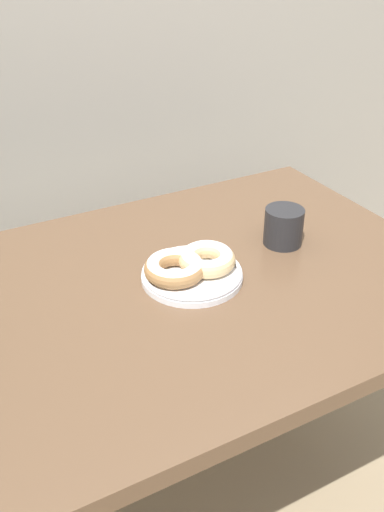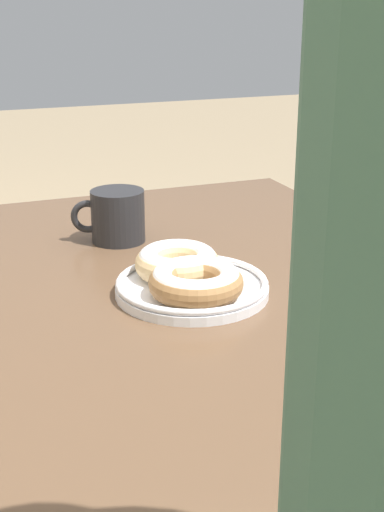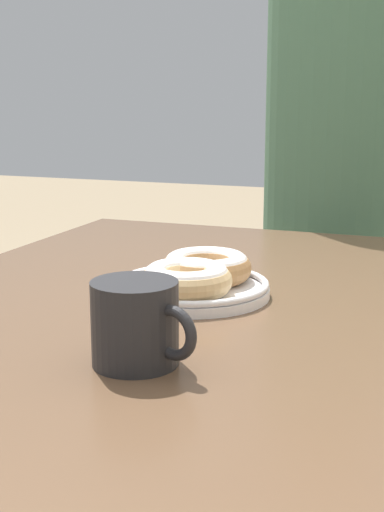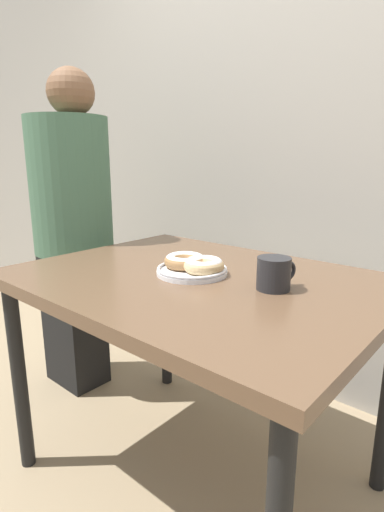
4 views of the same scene
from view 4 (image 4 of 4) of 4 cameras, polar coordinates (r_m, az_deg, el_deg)
The scene contains 5 objects.
wall_back at distance 1.91m, azimuth 17.39°, elevation 18.78°, with size 8.00×0.05×2.60m.
dining_table at distance 1.29m, azimuth 0.72°, elevation -6.07°, with size 1.14×0.86×0.75m.
donut_plate at distance 1.28m, azimuth 0.16°, elevation -1.32°, with size 0.24×0.23×0.06m.
coffee_mug at distance 1.15m, azimuth 11.69°, elevation -2.41°, with size 0.10×0.13×0.09m.
person_figure at distance 1.93m, azimuth -16.79°, elevation 4.20°, with size 0.38×0.36×1.48m.
Camera 4 is at (0.78, -0.61, 1.12)m, focal length 28.00 mm.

